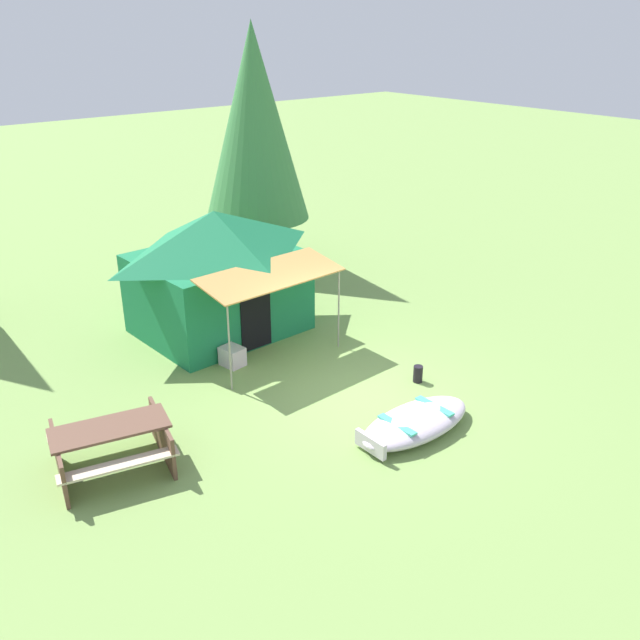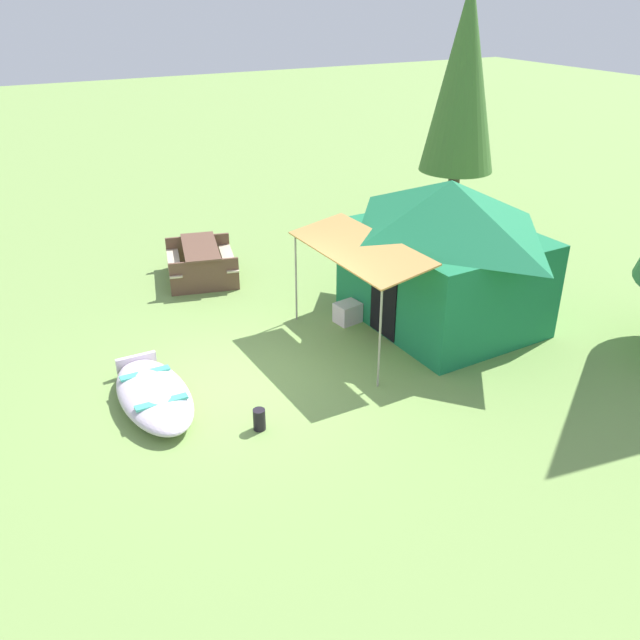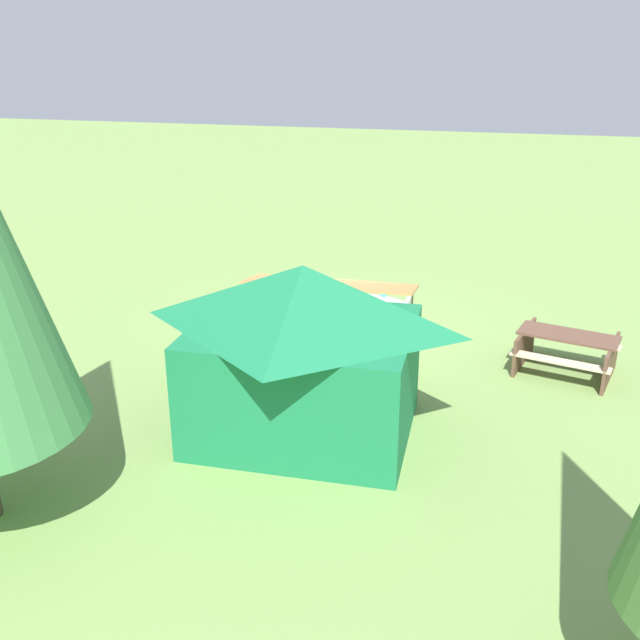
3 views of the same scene
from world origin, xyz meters
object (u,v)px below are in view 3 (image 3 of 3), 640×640
beached_rowboat (362,303)px  canvas_cabin_tent (304,348)px  picnic_table (567,349)px  cooler_box (371,382)px  fuel_can (291,316)px

beached_rowboat → canvas_cabin_tent: size_ratio=0.57×
picnic_table → cooler_box: bearing=28.2°
canvas_cabin_tent → fuel_can: (1.66, -4.50, -1.25)m
canvas_cabin_tent → fuel_can: size_ratio=12.29×
cooler_box → fuel_can: cooler_box is taller
picnic_table → cooler_box: size_ratio=4.49×
picnic_table → fuel_can: size_ratio=6.18×
picnic_table → cooler_box: picnic_table is taller
cooler_box → fuel_can: bearing=-50.1°
cooler_box → picnic_table: bearing=-151.8°
canvas_cabin_tent → cooler_box: (-0.74, -1.63, -1.22)m
picnic_table → beached_rowboat: bearing=-27.3°
beached_rowboat → canvas_cabin_tent: 5.83m
canvas_cabin_tent → picnic_table: size_ratio=1.99×
fuel_can → cooler_box: bearing=129.9°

